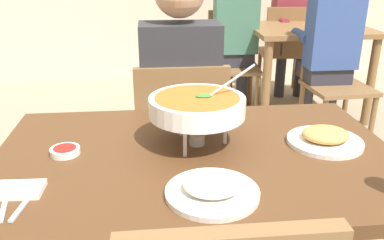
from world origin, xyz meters
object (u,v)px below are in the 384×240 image
Objects in this scene: appetizer_plate at (325,138)px; patron_bg_middle at (330,43)px; chair_bg_left at (285,47)px; diner_main at (180,91)px; chair_diner_main at (181,140)px; chair_bg_right at (232,57)px; dining_table_main at (197,188)px; sauce_dish at (65,151)px; patron_bg_right at (235,31)px; patron_bg_left at (292,21)px; curry_bowl at (197,107)px; rice_plate at (212,188)px; chair_bg_middle at (334,75)px; dining_table_far at (308,43)px; chair_bg_corner at (228,47)px.

patron_bg_middle reaches higher than appetizer_plate.
appetizer_plate is at bearing -105.47° from chair_bg_left.
appetizer_plate is at bearing -59.04° from diner_main.
chair_bg_right is (0.58, 1.72, 0.00)m from chair_diner_main.
sauce_dish is (-0.40, 0.03, 0.13)m from dining_table_main.
patron_bg_right reaches higher than chair_bg_left.
patron_bg_left is at bearing 59.52° from diner_main.
curry_bowl is 0.32m from rice_plate.
diner_main is at bearing 59.78° from sauce_dish.
appetizer_plate is (0.42, 0.03, 0.14)m from dining_table_main.
patron_bg_left is 1.00× the size of patron_bg_middle.
patron_bg_right is (-0.60, 0.57, 0.00)m from patron_bg_middle.
curry_bowl is 2.13m from chair_bg_middle.
chair_bg_right is (0.58, 1.68, -0.24)m from diner_main.
chair_bg_middle is (0.01, -0.55, -0.13)m from dining_table_far.
dining_table_main is at bearing -112.99° from chair_bg_left.
patron_bg_middle is (-0.04, -0.52, 0.11)m from dining_table_far.
sauce_dish is 0.10× the size of chair_bg_corner.
chair_bg_middle reaches higher than rice_plate.
diner_main reaches higher than dining_table_far.
dining_table_main is at bearing -104.00° from patron_bg_right.
curry_bowl is at bearing 175.05° from appetizer_plate.
dining_table_far is 1.11× the size of chair_bg_left.
chair_bg_corner is at bearing 77.64° from dining_table_main.
diner_main is 0.81m from appetizer_plate.
chair_bg_left is 1.00× the size of chair_bg_right.
chair_diner_main is 0.69× the size of patron_bg_left.
chair_bg_left is 0.26m from patron_bg_left.
chair_diner_main is at bearing -108.78° from chair_bg_right.
chair_bg_left is 1.00× the size of chair_bg_middle.
dining_table_main is 2.91m from chair_bg_corner.
sauce_dish is 2.37m from patron_bg_middle.
patron_bg_left is (1.25, 2.80, -0.16)m from curry_bowl.
patron_bg_right is at bearing 66.96° from sauce_dish.
curry_bowl is at bearing 83.30° from dining_table_main.
appetizer_plate is 2.96m from patron_bg_left.
patron_bg_middle is at bearing -43.68° from patron_bg_right.
chair_diner_main is at bearing -137.28° from patron_bg_middle.
diner_main is at bearing 120.96° from appetizer_plate.
chair_bg_left is 0.76m from patron_bg_right.
chair_bg_middle is at bearing 40.79° from chair_diner_main.
diner_main is at bearing -140.10° from chair_bg_middle.
appetizer_plate is 2.34m from patron_bg_right.
chair_bg_middle is at bearing -43.13° from patron_bg_right.
curry_bowl reaches higher than dining_table_main.
diner_main is at bearing 90.63° from curry_bowl.
curry_bowl is 0.37× the size of chair_bg_middle.
rice_plate is 2.67× the size of sauce_dish.
dining_table_far is 0.76× the size of patron_bg_middle.
appetizer_plate is 0.82m from sauce_dish.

